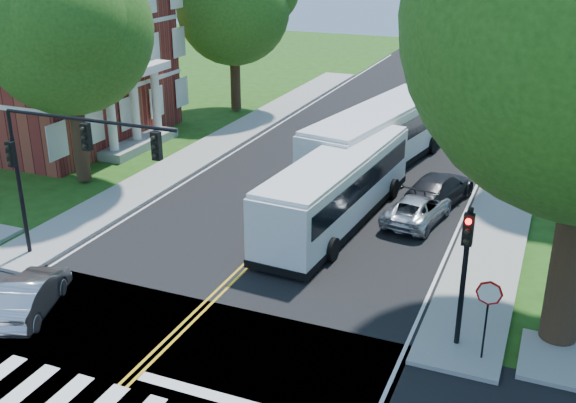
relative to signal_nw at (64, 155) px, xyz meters
The scene contains 16 objects.
road 13.69m from the signal_nw, 63.16° to the left, with size 14.00×96.00×0.01m, color black.
center_line 17.20m from the signal_nw, 69.39° to the left, with size 0.36×70.00×0.01m, color gold.
edge_line_w 16.20m from the signal_nw, 93.47° to the left, with size 0.12×70.00×0.01m, color silver.
edge_line_e 20.54m from the signal_nw, 50.90° to the left, with size 0.12×70.00×0.01m, color silver.
sidewalk_nw 19.22m from the signal_nw, 97.50° to the left, with size 2.60×40.00×0.15m, color gray.
sidewalk_ne 23.75m from the signal_nw, 52.69° to the left, with size 2.60×40.00×0.15m, color gray.
tree_west_near 9.96m from the signal_nw, 126.70° to the left, with size 8.00×8.00×11.40m.
tree_west_far 24.27m from the signal_nw, 102.31° to the left, with size 7.60×7.60×10.67m.
signal_nw is the anchor object (origin of this frame).
signal_ne 14.13m from the signal_nw, ahead, with size 0.30×0.46×4.40m.
stop_sign 15.05m from the signal_nw, ahead, with size 0.76×0.08×2.53m.
bus_lead 11.21m from the signal_nw, 45.15° to the left, with size 3.43×11.82×3.02m.
bus_follow 17.10m from the signal_nw, 63.81° to the left, with size 4.93×13.12×3.32m.
hatchback 5.01m from the signal_nw, 76.67° to the right, with size 1.38×3.96×1.30m, color #A4A6AB.
suv 14.63m from the signal_nw, 39.72° to the left, with size 2.00×4.34×1.20m, color #B7BABF.
dark_sedan 16.63m from the signal_nw, 45.87° to the left, with size 1.96×4.82×1.40m, color black.
Camera 1 is at (10.12, -11.44, 11.67)m, focal length 42.00 mm.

